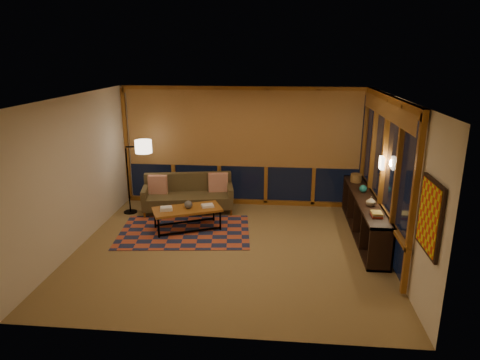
# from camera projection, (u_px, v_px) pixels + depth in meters

# --- Properties ---
(floor) EXTENTS (5.50, 5.00, 0.01)m
(floor) POSITION_uv_depth(u_px,v_px,m) (230.00, 249.00, 7.71)
(floor) COLOR #A2864A
(floor) RESTS_ON ground
(ceiling) EXTENTS (5.50, 5.00, 0.01)m
(ceiling) POSITION_uv_depth(u_px,v_px,m) (229.00, 97.00, 6.94)
(ceiling) COLOR beige
(ceiling) RESTS_ON walls
(walls) EXTENTS (5.51, 5.01, 2.70)m
(walls) POSITION_uv_depth(u_px,v_px,m) (230.00, 177.00, 7.32)
(walls) COLOR beige
(walls) RESTS_ON floor
(window_wall_back) EXTENTS (5.30, 0.16, 2.60)m
(window_wall_back) POSITION_uv_depth(u_px,v_px,m) (243.00, 147.00, 9.64)
(window_wall_back) COLOR #A1591E
(window_wall_back) RESTS_ON walls
(window_wall_right) EXTENTS (0.16, 3.70, 2.60)m
(window_wall_right) POSITION_uv_depth(u_px,v_px,m) (382.00, 172.00, 7.65)
(window_wall_right) COLOR #A1591E
(window_wall_right) RESTS_ON walls
(wall_art) EXTENTS (0.06, 0.74, 0.94)m
(wall_art) POSITION_uv_depth(u_px,v_px,m) (429.00, 217.00, 5.28)
(wall_art) COLOR red
(wall_art) RESTS_ON walls
(wall_sconce) EXTENTS (0.12, 0.18, 0.22)m
(wall_sconce) POSITION_uv_depth(u_px,v_px,m) (382.00, 163.00, 7.45)
(wall_sconce) COLOR #FEE8C4
(wall_sconce) RESTS_ON walls
(sofa) EXTENTS (2.06, 1.13, 0.80)m
(sofa) POSITION_uv_depth(u_px,v_px,m) (188.00, 194.00, 9.43)
(sofa) COLOR #4A3A25
(sofa) RESTS_ON floor
(pillow_left) EXTENTS (0.42, 0.17, 0.41)m
(pillow_left) POSITION_uv_depth(u_px,v_px,m) (158.00, 184.00, 9.43)
(pillow_left) COLOR red
(pillow_left) RESTS_ON sofa
(pillow_right) EXTENTS (0.45, 0.21, 0.44)m
(pillow_right) POSITION_uv_depth(u_px,v_px,m) (218.00, 182.00, 9.56)
(pillow_right) COLOR red
(pillow_right) RESTS_ON sofa
(area_rug) EXTENTS (2.70, 1.95, 0.01)m
(area_rug) POSITION_uv_depth(u_px,v_px,m) (185.00, 232.00, 8.44)
(area_rug) COLOR #B64C2E
(area_rug) RESTS_ON floor
(coffee_table) EXTENTS (1.46, 1.09, 0.44)m
(coffee_table) POSITION_uv_depth(u_px,v_px,m) (188.00, 219.00, 8.51)
(coffee_table) COLOR #A1591E
(coffee_table) RESTS_ON floor
(book_stack_a) EXTENTS (0.28, 0.24, 0.07)m
(book_stack_a) POSITION_uv_depth(u_px,v_px,m) (166.00, 209.00, 8.34)
(book_stack_a) COLOR white
(book_stack_a) RESTS_ON coffee_table
(book_stack_b) EXTENTS (0.29, 0.26, 0.05)m
(book_stack_b) POSITION_uv_depth(u_px,v_px,m) (208.00, 206.00, 8.53)
(book_stack_b) COLOR white
(book_stack_b) RESTS_ON coffee_table
(ceramic_pot) EXTENTS (0.18, 0.18, 0.16)m
(ceramic_pot) POSITION_uv_depth(u_px,v_px,m) (188.00, 204.00, 8.43)
(ceramic_pot) COLOR black
(ceramic_pot) RESTS_ON coffee_table
(floor_lamp) EXTENTS (0.60, 0.45, 1.63)m
(floor_lamp) POSITION_uv_depth(u_px,v_px,m) (128.00, 177.00, 9.24)
(floor_lamp) COLOR black
(floor_lamp) RESTS_ON floor
(bookshelf) EXTENTS (0.40, 3.04, 0.76)m
(bookshelf) POSITION_uv_depth(u_px,v_px,m) (364.00, 216.00, 8.22)
(bookshelf) COLOR black
(bookshelf) RESTS_ON floor
(basket) EXTENTS (0.24, 0.24, 0.17)m
(basket) POSITION_uv_depth(u_px,v_px,m) (356.00, 178.00, 9.06)
(basket) COLOR brown
(basket) RESTS_ON bookshelf
(teal_bowl) EXTENTS (0.18, 0.18, 0.15)m
(teal_bowl) POSITION_uv_depth(u_px,v_px,m) (363.00, 189.00, 8.38)
(teal_bowl) COLOR #196462
(teal_bowl) RESTS_ON bookshelf
(vase) EXTENTS (0.21, 0.21, 0.18)m
(vase) POSITION_uv_depth(u_px,v_px,m) (371.00, 201.00, 7.63)
(vase) COLOR tan
(vase) RESTS_ON bookshelf
(shelf_book_stack) EXTENTS (0.21, 0.26, 0.06)m
(shelf_book_stack) POSITION_uv_depth(u_px,v_px,m) (377.00, 214.00, 7.17)
(shelf_book_stack) COLOR white
(shelf_book_stack) RESTS_ON bookshelf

